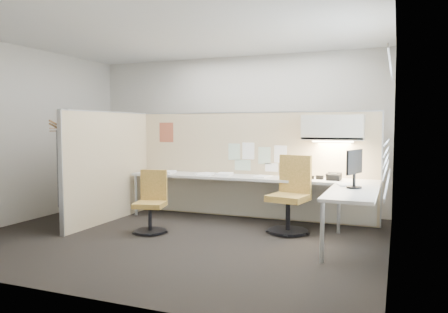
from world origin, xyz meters
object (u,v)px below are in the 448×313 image
at_px(chair_right, 290,197).
at_px(phone, 334,177).
at_px(chair_left, 151,204).
at_px(monitor, 354,166).
at_px(desk, 266,186).

bearing_deg(chair_right, phone, 50.10).
distance_m(chair_left, phone, 2.72).
distance_m(chair_left, monitor, 2.88).
distance_m(monitor, phone, 0.88).
bearing_deg(desk, monitor, -24.60).
relative_size(chair_right, phone, 4.89).
distance_m(desk, chair_right, 0.56).
bearing_deg(phone, chair_right, -135.88).
xyz_separation_m(monitor, phone, (-0.36, 0.77, -0.24)).
bearing_deg(desk, phone, 8.11).
bearing_deg(monitor, chair_right, 86.57).
relative_size(desk, chair_left, 4.54).
height_order(chair_right, monitor, monitor).
xyz_separation_m(desk, chair_left, (-1.41, -1.04, -0.19)).
height_order(chair_left, phone, chair_left).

